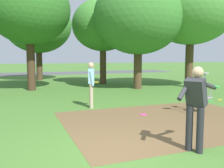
{
  "coord_description": "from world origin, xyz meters",
  "views": [
    {
      "loc": [
        -1.73,
        -4.25,
        1.88
      ],
      "look_at": [
        1.24,
        3.46,
        1.0
      ],
      "focal_mm": 39.67,
      "sensor_mm": 36.0,
      "label": 1
    }
  ],
  "objects_px": {
    "disc_golf_basket": "(203,91)",
    "tree_near_left": "(29,10)",
    "tree_far_left": "(103,25)",
    "player_foreground_watching": "(91,82)",
    "player_waiting_left": "(196,103)",
    "tree_mid_right": "(138,16)",
    "tree_mid_left": "(38,25)",
    "frisbee_mid_grass": "(220,100)",
    "frisbee_far_right": "(143,114)",
    "frisbee_far_left": "(210,101)",
    "tree_mid_center": "(191,7)"
  },
  "relations": [
    {
      "from": "frisbee_far_right",
      "to": "tree_mid_left",
      "type": "xyz_separation_m",
      "value": [
        -2.07,
        14.33,
        4.56
      ]
    },
    {
      "from": "tree_mid_center",
      "to": "tree_mid_right",
      "type": "distance_m",
      "value": 3.56
    },
    {
      "from": "frisbee_mid_grass",
      "to": "tree_near_left",
      "type": "distance_m",
      "value": 11.02
    },
    {
      "from": "disc_golf_basket",
      "to": "player_foreground_watching",
      "type": "distance_m",
      "value": 3.96
    },
    {
      "from": "tree_near_left",
      "to": "tree_mid_center",
      "type": "distance_m",
      "value": 9.74
    },
    {
      "from": "frisbee_mid_grass",
      "to": "tree_far_left",
      "type": "distance_m",
      "value": 9.7
    },
    {
      "from": "disc_golf_basket",
      "to": "frisbee_mid_grass",
      "type": "relative_size",
      "value": 6.75
    },
    {
      "from": "frisbee_far_left",
      "to": "tree_mid_left",
      "type": "xyz_separation_m",
      "value": [
        -6.01,
        13.09,
        4.56
      ]
    },
    {
      "from": "player_foreground_watching",
      "to": "disc_golf_basket",
      "type": "bearing_deg",
      "value": -34.57
    },
    {
      "from": "disc_golf_basket",
      "to": "tree_far_left",
      "type": "relative_size",
      "value": 0.23
    },
    {
      "from": "disc_golf_basket",
      "to": "tree_near_left",
      "type": "bearing_deg",
      "value": 121.4
    },
    {
      "from": "tree_near_left",
      "to": "tree_mid_center",
      "type": "relative_size",
      "value": 0.88
    },
    {
      "from": "tree_mid_left",
      "to": "tree_mid_right",
      "type": "bearing_deg",
      "value": -57.72
    },
    {
      "from": "disc_golf_basket",
      "to": "player_waiting_left",
      "type": "relative_size",
      "value": 0.81
    },
    {
      "from": "frisbee_far_left",
      "to": "tree_mid_left",
      "type": "height_order",
      "value": "tree_mid_left"
    },
    {
      "from": "frisbee_far_right",
      "to": "tree_mid_left",
      "type": "height_order",
      "value": "tree_mid_left"
    },
    {
      "from": "player_foreground_watching",
      "to": "frisbee_mid_grass",
      "type": "distance_m",
      "value": 5.93
    },
    {
      "from": "frisbee_mid_grass",
      "to": "frisbee_far_right",
      "type": "xyz_separation_m",
      "value": [
        -4.57,
        -1.31,
        0.0
      ]
    },
    {
      "from": "frisbee_mid_grass",
      "to": "frisbee_far_left",
      "type": "bearing_deg",
      "value": -173.0
    },
    {
      "from": "player_waiting_left",
      "to": "frisbee_far_left",
      "type": "bearing_deg",
      "value": 44.71
    },
    {
      "from": "player_foreground_watching",
      "to": "tree_mid_right",
      "type": "height_order",
      "value": "tree_mid_right"
    },
    {
      "from": "frisbee_mid_grass",
      "to": "frisbee_far_right",
      "type": "distance_m",
      "value": 4.76
    },
    {
      "from": "player_foreground_watching",
      "to": "tree_mid_right",
      "type": "distance_m",
      "value": 7.07
    },
    {
      "from": "frisbee_mid_grass",
      "to": "tree_near_left",
      "type": "xyz_separation_m",
      "value": [
        -7.64,
        6.51,
        4.55
      ]
    },
    {
      "from": "tree_mid_left",
      "to": "frisbee_far_right",
      "type": "bearing_deg",
      "value": -81.77
    },
    {
      "from": "tree_far_left",
      "to": "tree_mid_center",
      "type": "bearing_deg",
      "value": -39.9
    },
    {
      "from": "disc_golf_basket",
      "to": "tree_near_left",
      "type": "distance_m",
      "value": 10.45
    },
    {
      "from": "tree_near_left",
      "to": "tree_far_left",
      "type": "distance_m",
      "value": 5.36
    },
    {
      "from": "tree_mid_center",
      "to": "tree_mid_right",
      "type": "height_order",
      "value": "tree_mid_center"
    },
    {
      "from": "player_foreground_watching",
      "to": "tree_mid_right",
      "type": "relative_size",
      "value": 0.26
    },
    {
      "from": "player_foreground_watching",
      "to": "tree_mid_left",
      "type": "distance_m",
      "value": 13.1
    },
    {
      "from": "player_waiting_left",
      "to": "player_foreground_watching",
      "type": "bearing_deg",
      "value": 97.91
    },
    {
      "from": "frisbee_mid_grass",
      "to": "tree_mid_right",
      "type": "height_order",
      "value": "tree_mid_right"
    },
    {
      "from": "tree_near_left",
      "to": "tree_mid_right",
      "type": "height_order",
      "value": "tree_mid_right"
    },
    {
      "from": "player_foreground_watching",
      "to": "player_waiting_left",
      "type": "distance_m",
      "value": 5.03
    },
    {
      "from": "frisbee_mid_grass",
      "to": "frisbee_far_right",
      "type": "bearing_deg",
      "value": -163.97
    },
    {
      "from": "frisbee_far_left",
      "to": "tree_mid_right",
      "type": "height_order",
      "value": "tree_mid_right"
    },
    {
      "from": "tree_mid_center",
      "to": "tree_mid_right",
      "type": "relative_size",
      "value": 1.12
    },
    {
      "from": "player_foreground_watching",
      "to": "tree_near_left",
      "type": "height_order",
      "value": "tree_near_left"
    },
    {
      "from": "disc_golf_basket",
      "to": "tree_near_left",
      "type": "relative_size",
      "value": 0.21
    },
    {
      "from": "tree_mid_left",
      "to": "tree_mid_center",
      "type": "distance_m",
      "value": 12.01
    },
    {
      "from": "player_foreground_watching",
      "to": "tree_mid_center",
      "type": "relative_size",
      "value": 0.23
    },
    {
      "from": "tree_far_left",
      "to": "player_foreground_watching",
      "type": "bearing_deg",
      "value": -112.02
    },
    {
      "from": "frisbee_mid_grass",
      "to": "tree_mid_right",
      "type": "relative_size",
      "value": 0.03
    },
    {
      "from": "frisbee_far_right",
      "to": "tree_far_left",
      "type": "height_order",
      "value": "tree_far_left"
    },
    {
      "from": "disc_golf_basket",
      "to": "tree_far_left",
      "type": "xyz_separation_m",
      "value": [
        -0.06,
        10.16,
        3.41
      ]
    },
    {
      "from": "player_waiting_left",
      "to": "tree_mid_right",
      "type": "height_order",
      "value": "tree_mid_right"
    },
    {
      "from": "tree_mid_center",
      "to": "tree_far_left",
      "type": "height_order",
      "value": "tree_mid_center"
    },
    {
      "from": "tree_mid_right",
      "to": "tree_far_left",
      "type": "relative_size",
      "value": 1.09
    },
    {
      "from": "frisbee_far_right",
      "to": "disc_golf_basket",
      "type": "bearing_deg",
      "value": -13.63
    }
  ]
}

